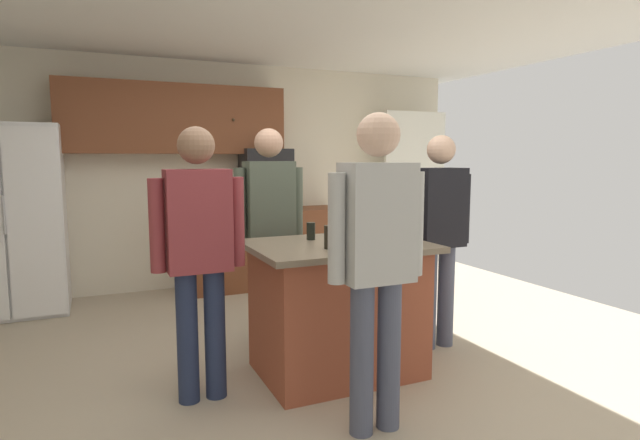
% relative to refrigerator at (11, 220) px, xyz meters
% --- Properties ---
extents(floor, '(7.04, 7.04, 0.00)m').
position_rel_refrigerator_xyz_m(floor, '(2.00, -2.38, -0.91)').
color(floor, '#B7A88E').
rests_on(floor, ground).
extents(back_wall, '(6.40, 0.10, 2.60)m').
position_rel_refrigerator_xyz_m(back_wall, '(2.00, 0.42, 0.39)').
color(back_wall, beige).
rests_on(back_wall, ground).
extents(french_door_window_panel, '(0.90, 0.06, 2.00)m').
position_rel_refrigerator_xyz_m(french_door_window_panel, '(4.60, 0.02, 0.19)').
color(french_door_window_panel, white).
rests_on(french_door_window_panel, ground).
extents(cabinet_run_upper, '(2.40, 0.38, 0.75)m').
position_rel_refrigerator_xyz_m(cabinet_run_upper, '(1.60, 0.22, 1.01)').
color(cabinet_run_upper, brown).
extents(cabinet_run_lower, '(1.80, 0.63, 0.90)m').
position_rel_refrigerator_xyz_m(cabinet_run_lower, '(2.60, 0.10, -0.46)').
color(cabinet_run_lower, brown).
rests_on(cabinet_run_lower, ground).
extents(refrigerator, '(0.94, 0.76, 1.83)m').
position_rel_refrigerator_xyz_m(refrigerator, '(0.00, 0.00, 0.00)').
color(refrigerator, white).
rests_on(refrigerator, ground).
extents(microwave_over_range, '(0.56, 0.40, 0.32)m').
position_rel_refrigerator_xyz_m(microwave_over_range, '(2.60, 0.12, 0.54)').
color(microwave_over_range, black).
extents(kitchen_island, '(1.20, 0.91, 0.92)m').
position_rel_refrigerator_xyz_m(kitchen_island, '(2.26, -2.52, -0.44)').
color(kitchen_island, '#9E4C33').
rests_on(kitchen_island, ground).
extents(person_guest_left, '(0.57, 0.22, 1.69)m').
position_rel_refrigerator_xyz_m(person_guest_left, '(1.31, -2.55, 0.06)').
color(person_guest_left, '#232D4C').
rests_on(person_guest_left, ground).
extents(person_guest_right, '(0.57, 0.23, 1.74)m').
position_rel_refrigerator_xyz_m(person_guest_right, '(2.03, -1.74, 0.10)').
color(person_guest_right, '#4C5166').
rests_on(person_guest_right, ground).
extents(person_host_foreground, '(0.57, 0.22, 1.68)m').
position_rel_refrigerator_xyz_m(person_host_foreground, '(3.20, -2.39, 0.06)').
color(person_host_foreground, '#4C5166').
rests_on(person_host_foreground, ground).
extents(person_guest_by_door, '(0.57, 0.23, 1.74)m').
position_rel_refrigerator_xyz_m(person_guest_by_door, '(2.11, -3.31, 0.10)').
color(person_guest_by_door, '#4C5166').
rests_on(person_guest_by_door, ground).
extents(glass_pilsner, '(0.07, 0.07, 0.14)m').
position_rel_refrigerator_xyz_m(glass_pilsner, '(2.56, -2.60, 0.08)').
color(glass_pilsner, black).
rests_on(glass_pilsner, kitchen_island).
extents(glass_dark_ale, '(0.06, 0.06, 0.13)m').
position_rel_refrigerator_xyz_m(glass_dark_ale, '(2.14, -2.31, 0.07)').
color(glass_dark_ale, black).
rests_on(glass_dark_ale, kitchen_island).
extents(glass_short_whisky, '(0.06, 0.06, 0.17)m').
position_rel_refrigerator_xyz_m(glass_short_whisky, '(2.50, -2.27, 0.10)').
color(glass_short_whisky, black).
rests_on(glass_short_whisky, kitchen_island).
extents(tumbler_amber, '(0.07, 0.07, 0.15)m').
position_rel_refrigerator_xyz_m(tumbler_amber, '(2.11, -2.70, 0.09)').
color(tumbler_amber, black).
rests_on(tumbler_amber, kitchen_island).
extents(glass_stout_tall, '(0.07, 0.07, 0.13)m').
position_rel_refrigerator_xyz_m(glass_stout_tall, '(2.27, -2.59, 0.08)').
color(glass_stout_tall, black).
rests_on(glass_stout_tall, kitchen_island).
extents(mug_ceramic_white, '(0.13, 0.08, 0.10)m').
position_rel_refrigerator_xyz_m(mug_ceramic_white, '(2.33, -2.79, 0.06)').
color(mug_ceramic_white, white).
rests_on(mug_ceramic_white, kitchen_island).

